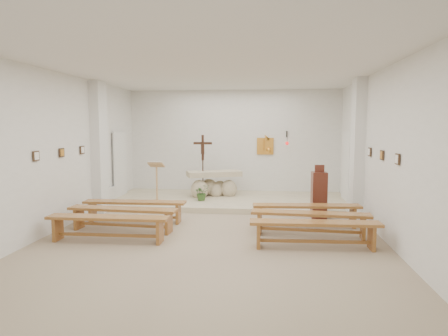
# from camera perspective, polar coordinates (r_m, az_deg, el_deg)

# --- Properties ---
(ground) EXTENTS (7.00, 10.00, 0.00)m
(ground) POSITION_cam_1_polar(r_m,az_deg,el_deg) (8.68, -1.49, -9.45)
(ground) COLOR tan
(ground) RESTS_ON ground
(wall_left) EXTENTS (0.02, 10.00, 3.50)m
(wall_left) POSITION_cam_1_polar(r_m,az_deg,el_deg) (9.51, -22.87, 2.14)
(wall_left) COLOR white
(wall_left) RESTS_ON ground
(wall_right) EXTENTS (0.02, 10.00, 3.50)m
(wall_right) POSITION_cam_1_polar(r_m,az_deg,el_deg) (8.63, 22.11, 1.82)
(wall_right) COLOR white
(wall_right) RESTS_ON ground
(wall_back) EXTENTS (7.00, 0.02, 3.50)m
(wall_back) POSITION_cam_1_polar(r_m,az_deg,el_deg) (13.34, 1.39, 3.60)
(wall_back) COLOR white
(wall_back) RESTS_ON ground
(ceiling) EXTENTS (7.00, 10.00, 0.02)m
(ceiling) POSITION_cam_1_polar(r_m,az_deg,el_deg) (8.44, -1.55, 14.02)
(ceiling) COLOR silver
(ceiling) RESTS_ON wall_back
(sanctuary_platform) EXTENTS (6.98, 3.00, 0.15)m
(sanctuary_platform) POSITION_cam_1_polar(r_m,az_deg,el_deg) (12.05, 0.76, -4.69)
(sanctuary_platform) COLOR beige
(sanctuary_platform) RESTS_ON ground
(pilaster_left) EXTENTS (0.26, 0.55, 3.50)m
(pilaster_left) POSITION_cam_1_polar(r_m,az_deg,el_deg) (11.24, -17.38, 2.87)
(pilaster_left) COLOR white
(pilaster_left) RESTS_ON ground
(pilaster_right) EXTENTS (0.26, 0.55, 3.50)m
(pilaster_right) POSITION_cam_1_polar(r_m,az_deg,el_deg) (10.54, 18.53, 2.64)
(pilaster_right) COLOR white
(pilaster_right) RESTS_ON ground
(gold_wall_relief) EXTENTS (0.55, 0.04, 0.55)m
(gold_wall_relief) POSITION_cam_1_polar(r_m,az_deg,el_deg) (13.26, 5.91, 3.12)
(gold_wall_relief) COLOR gold
(gold_wall_relief) RESTS_ON wall_back
(sanctuary_lamp) EXTENTS (0.11, 0.36, 0.44)m
(sanctuary_lamp) POSITION_cam_1_polar(r_m,az_deg,el_deg) (13.02, 9.00, 3.73)
(sanctuary_lamp) COLOR black
(sanctuary_lamp) RESTS_ON wall_back
(station_frame_left_front) EXTENTS (0.03, 0.20, 0.20)m
(station_frame_left_front) POSITION_cam_1_polar(r_m,az_deg,el_deg) (8.81, -25.27, 1.57)
(station_frame_left_front) COLOR #402C1C
(station_frame_left_front) RESTS_ON wall_left
(station_frame_left_mid) EXTENTS (0.03, 0.20, 0.20)m
(station_frame_left_mid) POSITION_cam_1_polar(r_m,az_deg,el_deg) (9.67, -22.18, 2.05)
(station_frame_left_mid) COLOR #402C1C
(station_frame_left_mid) RESTS_ON wall_left
(station_frame_left_rear) EXTENTS (0.03, 0.20, 0.20)m
(station_frame_left_rear) POSITION_cam_1_polar(r_m,az_deg,el_deg) (10.56, -19.61, 2.44)
(station_frame_left_rear) COLOR #402C1C
(station_frame_left_rear) RESTS_ON wall_left
(station_frame_right_front) EXTENTS (0.03, 0.20, 0.20)m
(station_frame_right_front) POSITION_cam_1_polar(r_m,az_deg,el_deg) (7.86, 23.54, 1.18)
(station_frame_right_front) COLOR #402C1C
(station_frame_right_front) RESTS_ON wall_right
(station_frame_right_mid) EXTENTS (0.03, 0.20, 0.20)m
(station_frame_right_mid) POSITION_cam_1_polar(r_m,az_deg,el_deg) (8.82, 21.62, 1.73)
(station_frame_right_mid) COLOR #402C1C
(station_frame_right_mid) RESTS_ON wall_right
(station_frame_right_rear) EXTENTS (0.03, 0.20, 0.20)m
(station_frame_right_rear) POSITION_cam_1_polar(r_m,az_deg,el_deg) (9.79, 20.08, 2.17)
(station_frame_right_rear) COLOR #402C1C
(station_frame_right_rear) RESTS_ON wall_right
(radiator_left) EXTENTS (0.10, 0.85, 0.52)m
(radiator_left) POSITION_cam_1_polar(r_m,az_deg,el_deg) (12.07, -16.09, -3.97)
(radiator_left) COLOR silver
(radiator_left) RESTS_ON ground
(radiator_right) EXTENTS (0.10, 0.85, 0.52)m
(radiator_right) POSITION_cam_1_polar(r_m,az_deg,el_deg) (11.41, 17.83, -4.59)
(radiator_right) COLOR silver
(radiator_right) RESTS_ON ground
(altar) EXTENTS (1.77, 1.20, 0.85)m
(altar) POSITION_cam_1_polar(r_m,az_deg,el_deg) (12.39, -1.51, -2.51)
(altar) COLOR beige
(altar) RESTS_ON sanctuary_platform
(lectern) EXTENTS (0.43, 0.37, 1.19)m
(lectern) POSITION_cam_1_polar(r_m,az_deg,el_deg) (11.49, -9.60, -1.96)
(lectern) COLOR tan
(lectern) RESTS_ON sanctuary_platform
(crucifix_stand) EXTENTS (0.57, 0.25, 1.89)m
(crucifix_stand) POSITION_cam_1_polar(r_m,az_deg,el_deg) (12.30, -3.05, 1.02)
(crucifix_stand) COLOR #361B11
(crucifix_stand) RESTS_ON sanctuary_platform
(potted_plant) EXTENTS (0.56, 0.55, 0.47)m
(potted_plant) POSITION_cam_1_polar(r_m,az_deg,el_deg) (11.65, -3.20, -3.52)
(potted_plant) COLOR #345923
(potted_plant) RESTS_ON sanctuary_platform
(donation_pedestal) EXTENTS (0.38, 0.38, 1.35)m
(donation_pedestal) POSITION_cam_1_polar(r_m,az_deg,el_deg) (10.32, 13.40, -3.74)
(donation_pedestal) COLOR #5D261A
(donation_pedestal) RESTS_ON ground
(bench_left_front) EXTENTS (2.46, 0.45, 0.52)m
(bench_left_front) POSITION_cam_1_polar(r_m,az_deg,el_deg) (9.88, -12.61, -5.36)
(bench_left_front) COLOR #9B5B2D
(bench_left_front) RESTS_ON ground
(bench_right_front) EXTENTS (2.48, 0.57, 0.52)m
(bench_right_front) POSITION_cam_1_polar(r_m,az_deg,el_deg) (9.41, 11.69, -5.92)
(bench_right_front) COLOR #9B5B2D
(bench_right_front) RESTS_ON ground
(bench_left_second) EXTENTS (2.48, 0.57, 0.52)m
(bench_left_second) POSITION_cam_1_polar(r_m,az_deg,el_deg) (9.13, -14.28, -6.34)
(bench_left_second) COLOR #9B5B2D
(bench_left_second) RESTS_ON ground
(bench_right_second) EXTENTS (2.48, 0.56, 0.52)m
(bench_right_second) POSITION_cam_1_polar(r_m,az_deg,el_deg) (8.61, 12.21, -7.04)
(bench_right_second) COLOR #9B5B2D
(bench_right_second) RESTS_ON ground
(bench_left_third) EXTENTS (2.46, 0.41, 0.52)m
(bench_left_third) POSITION_cam_1_polar(r_m,az_deg,el_deg) (8.39, -16.25, -7.50)
(bench_left_third) COLOR #9B5B2D
(bench_left_third) RESTS_ON ground
(bench_right_third) EXTENTS (2.47, 0.48, 0.52)m
(bench_right_third) POSITION_cam_1_polar(r_m,az_deg,el_deg) (7.82, 12.83, -8.39)
(bench_right_third) COLOR #9B5B2D
(bench_right_third) RESTS_ON ground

